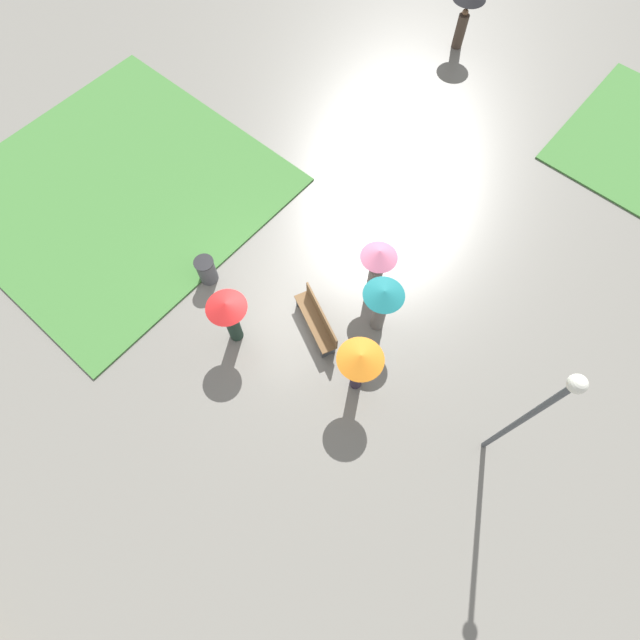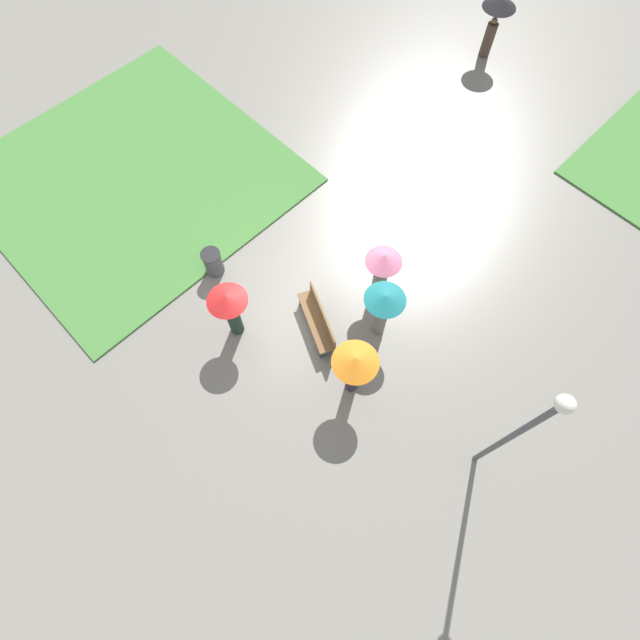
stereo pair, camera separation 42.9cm
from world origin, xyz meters
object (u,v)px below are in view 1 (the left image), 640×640
(crowd_person_red, at_px, (229,314))
(crowd_person_orange, at_px, (360,363))
(crowd_person_teal, at_px, (382,303))
(lone_walker_far_path, at_px, (467,6))
(crowd_person_pink, at_px, (378,264))
(lamp_post, at_px, (535,412))
(park_bench, at_px, (318,320))
(trash_bin, at_px, (207,270))

(crowd_person_red, height_order, crowd_person_orange, crowd_person_orange)
(crowd_person_teal, bearing_deg, crowd_person_red, -170.16)
(crowd_person_red, xyz_separation_m, crowd_person_teal, (2.61, 2.66, -0.00))
(crowd_person_orange, xyz_separation_m, lone_walker_far_path, (-5.23, 12.22, -0.06))
(crowd_person_orange, height_order, crowd_person_pink, crowd_person_orange)
(lamp_post, distance_m, crowd_person_pink, 5.27)
(lamp_post, bearing_deg, crowd_person_orange, -166.07)
(park_bench, distance_m, crowd_person_teal, 1.77)
(lamp_post, bearing_deg, crowd_person_red, -164.30)
(lamp_post, distance_m, crowd_person_orange, 3.78)
(lamp_post, distance_m, crowd_person_red, 7.03)
(crowd_person_red, relative_size, lone_walker_far_path, 0.94)
(trash_bin, relative_size, crowd_person_pink, 0.44)
(crowd_person_red, xyz_separation_m, crowd_person_pink, (1.86, 3.45, 0.02))
(crowd_person_teal, bearing_deg, trash_bin, 167.79)
(park_bench, distance_m, lone_walker_far_path, 12.21)
(crowd_person_pink, height_order, crowd_person_teal, crowd_person_pink)
(crowd_person_teal, relative_size, lone_walker_far_path, 0.95)
(trash_bin, distance_m, lone_walker_far_path, 12.54)
(crowd_person_orange, distance_m, crowd_person_pink, 2.79)
(crowd_person_red, bearing_deg, lamp_post, 171.61)
(park_bench, height_order, crowd_person_pink, crowd_person_pink)
(lamp_post, relative_size, crowd_person_red, 2.66)
(park_bench, height_order, crowd_person_red, crowd_person_red)
(crowd_person_pink, xyz_separation_m, crowd_person_teal, (0.75, -0.79, -0.03))
(crowd_person_red, distance_m, crowd_person_pink, 3.91)
(crowd_person_red, bearing_deg, crowd_person_pink, -142.40)
(lamp_post, xyz_separation_m, crowd_person_teal, (-3.92, 0.83, -1.86))
(park_bench, height_order, crowd_person_teal, crowd_person_teal)
(crowd_person_pink, bearing_deg, crowd_person_teal, -2.17)
(crowd_person_red, bearing_deg, lone_walker_far_path, -105.44)
(crowd_person_pink, relative_size, lone_walker_far_path, 0.96)
(lamp_post, height_order, crowd_person_red, lamp_post)
(lone_walker_far_path, bearing_deg, crowd_person_teal, 178.00)
(crowd_person_teal, bearing_deg, crowd_person_pink, 97.99)
(lamp_post, distance_m, lone_walker_far_path, 14.35)
(lamp_post, distance_m, trash_bin, 8.83)
(park_bench, xyz_separation_m, trash_bin, (-3.27, -0.84, -0.04))
(crowd_person_orange, bearing_deg, crowd_person_teal, -36.99)
(trash_bin, bearing_deg, crowd_person_pink, 36.49)
(park_bench, relative_size, crowd_person_orange, 0.91)
(crowd_person_teal, bearing_deg, park_bench, -172.13)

